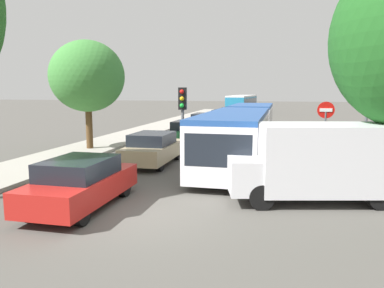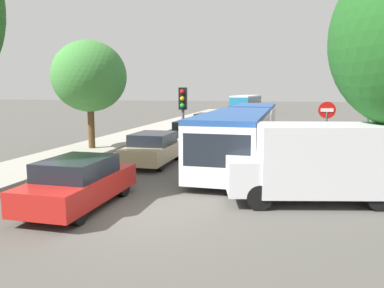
{
  "view_description": "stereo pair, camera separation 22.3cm",
  "coord_description": "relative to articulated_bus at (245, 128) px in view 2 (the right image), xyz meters",
  "views": [
    {
      "loc": [
        3.46,
        -9.05,
        3.31
      ],
      "look_at": [
        0.2,
        5.08,
        1.2
      ],
      "focal_mm": 35.0,
      "sensor_mm": 36.0,
      "label": 1
    },
    {
      "loc": [
        3.68,
        -9.0,
        3.31
      ],
      "look_at": [
        0.2,
        5.08,
        1.2
      ],
      "focal_mm": 35.0,
      "sensor_mm": 36.0,
      "label": 2
    }
  ],
  "objects": [
    {
      "name": "ground_plane",
      "position": [
        -1.77,
        -10.08,
        -1.37
      ],
      "size": [
        200.0,
        200.0,
        0.0
      ],
      "primitive_type": "plane",
      "color": "#4F4C47"
    },
    {
      "name": "kerb_strip_left",
      "position": [
        -8.57,
        13.27,
        -1.3
      ],
      "size": [
        3.2,
        56.69,
        0.14
      ],
      "primitive_type": "cube",
      "color": "#9E998E",
      "rests_on": "ground"
    },
    {
      "name": "articulated_bus",
      "position": [
        0.0,
        0.0,
        0.0
      ],
      "size": [
        2.58,
        16.03,
        2.38
      ],
      "rotation": [
        0.0,
        0.0,
        -1.58
      ],
      "color": "silver",
      "rests_on": "ground"
    },
    {
      "name": "city_bus_rear",
      "position": [
        -3.56,
        36.62,
        0.06
      ],
      "size": [
        3.55,
        11.71,
        2.48
      ],
      "rotation": [
        0.0,
        0.0,
        1.48
      ],
      "color": "teal",
      "rests_on": "ground"
    },
    {
      "name": "queued_car_red",
      "position": [
        -3.65,
        -9.86,
        -0.65
      ],
      "size": [
        1.75,
        4.08,
        1.42
      ],
      "rotation": [
        0.0,
        0.0,
        1.57
      ],
      "color": "#B21E19",
      "rests_on": "ground"
    },
    {
      "name": "queued_car_tan",
      "position": [
        -3.68,
        -3.54,
        -0.65
      ],
      "size": [
        1.76,
        4.11,
        1.43
      ],
      "rotation": [
        0.0,
        0.0,
        1.57
      ],
      "color": "tan",
      "rests_on": "ground"
    },
    {
      "name": "queued_car_green",
      "position": [
        -3.69,
        3.03,
        -0.65
      ],
      "size": [
        1.75,
        4.1,
        1.42
      ],
      "rotation": [
        0.0,
        0.0,
        1.57
      ],
      "color": "#236638",
      "rests_on": "ground"
    },
    {
      "name": "queued_car_navy",
      "position": [
        -3.74,
        8.91,
        -0.6
      ],
      "size": [
        1.88,
        4.39,
        1.52
      ],
      "rotation": [
        0.0,
        0.0,
        1.57
      ],
      "color": "navy",
      "rests_on": "ground"
    },
    {
      "name": "queued_car_silver",
      "position": [
        -3.33,
        15.18,
        -0.62
      ],
      "size": [
        1.84,
        4.29,
        1.49
      ],
      "rotation": [
        0.0,
        0.0,
        1.57
      ],
      "color": "#B7BABF",
      "rests_on": "ground"
    },
    {
      "name": "queued_car_black",
      "position": [
        -3.37,
        21.57,
        -0.64
      ],
      "size": [
        1.78,
        4.16,
        1.44
      ],
      "rotation": [
        0.0,
        0.0,
        1.57
      ],
      "color": "black",
      "rests_on": "ground"
    },
    {
      "name": "white_van",
      "position": [
        2.94,
        -7.67,
        -0.13
      ],
      "size": [
        5.31,
        3.03,
        2.31
      ],
      "rotation": [
        0.0,
        0.0,
        3.37
      ],
      "color": "silver",
      "rests_on": "ground"
    },
    {
      "name": "traffic_light",
      "position": [
        -2.14,
        -4.25,
        1.13
      ],
      "size": [
        0.34,
        0.37,
        3.4
      ],
      "rotation": [
        0.0,
        0.0,
        -1.5
      ],
      "color": "#56595E",
      "rests_on": "ground"
    },
    {
      "name": "no_entry_sign",
      "position": [
        3.63,
        -2.62,
        0.51
      ],
      "size": [
        0.7,
        0.08,
        2.82
      ],
      "rotation": [
        0.0,
        0.0,
        -1.57
      ],
      "color": "#56595E",
      "rests_on": "ground"
    },
    {
      "name": "direction_sign_post",
      "position": [
        5.12,
        -3.09,
        1.2
      ],
      "size": [
        0.1,
        1.4,
        3.6
      ],
      "rotation": [
        0.0,
        0.0,
        3.14
      ],
      "color": "#56595E",
      "rests_on": "ground"
    },
    {
      "name": "tree_left_mid",
      "position": [
        -8.31,
        -0.67,
        2.64
      ],
      "size": [
        3.96,
        3.96,
        5.92
      ],
      "color": "#51381E",
      "rests_on": "ground"
    }
  ]
}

